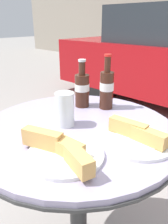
% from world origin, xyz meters
% --- Properties ---
extents(bistro_table, '(0.79, 0.79, 0.77)m').
position_xyz_m(bistro_table, '(0.00, 0.00, 0.61)').
color(bistro_table, '#333333').
rests_on(bistro_table, ground_plane).
extents(cola_bottle_left, '(0.06, 0.06, 0.25)m').
position_xyz_m(cola_bottle_left, '(-0.04, 0.23, 0.87)').
color(cola_bottle_left, '#3D1E14').
rests_on(cola_bottle_left, bistro_table).
extents(cola_bottle_right, '(0.07, 0.07, 0.22)m').
position_xyz_m(cola_bottle_right, '(-0.14, 0.18, 0.86)').
color(cola_bottle_right, '#3D1E14').
rests_on(cola_bottle_right, bistro_table).
extents(drinking_glass, '(0.07, 0.07, 0.13)m').
position_xyz_m(drinking_glass, '(-0.04, -0.02, 0.84)').
color(drinking_glass, '#C68923').
rests_on(drinking_glass, bistro_table).
extents(lunch_plate_near, '(0.25, 0.25, 0.07)m').
position_xyz_m(lunch_plate_near, '(0.23, 0.06, 0.79)').
color(lunch_plate_near, white).
rests_on(lunch_plate_near, bistro_table).
extents(lunch_plate_far, '(0.29, 0.24, 0.07)m').
position_xyz_m(lunch_plate_far, '(0.12, -0.18, 0.80)').
color(lunch_plate_far, white).
rests_on(lunch_plate_far, bistro_table).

